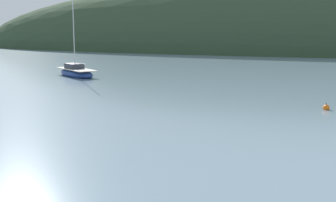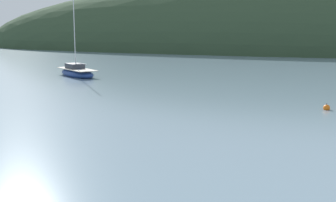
# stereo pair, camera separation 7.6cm
# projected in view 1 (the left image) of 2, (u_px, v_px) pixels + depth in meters

# --- Properties ---
(far_shoreline_hill) EXTENTS (150.00, 36.00, 32.46)m
(far_shoreline_hill) POSITION_uv_depth(u_px,v_px,m) (283.00, 51.00, 94.54)
(far_shoreline_hill) COLOR #2D422B
(far_shoreline_hill) RESTS_ON ground
(sailboat_cream_ketch) EXTENTS (6.77, 5.76, 9.18)m
(sailboat_cream_ketch) POSITION_uv_depth(u_px,v_px,m) (76.00, 72.00, 49.03)
(sailboat_cream_ketch) COLOR navy
(sailboat_cream_ketch) RESTS_ON ground
(mooring_buoy_inner) EXTENTS (0.44, 0.44, 0.54)m
(mooring_buoy_inner) POSITION_uv_depth(u_px,v_px,m) (326.00, 108.00, 29.82)
(mooring_buoy_inner) COLOR orange
(mooring_buoy_inner) RESTS_ON ground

